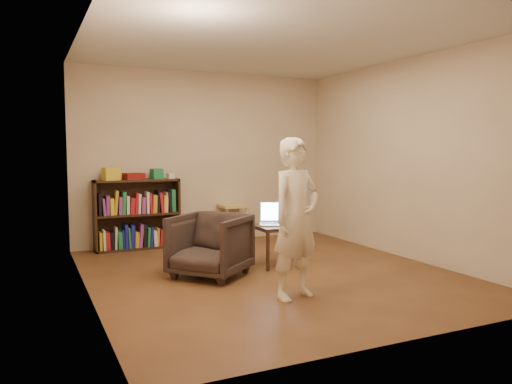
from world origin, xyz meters
name	(u,v)px	position (x,y,z in m)	size (l,w,h in m)	color
floor	(270,273)	(0.00, 0.00, 0.00)	(4.50, 4.50, 0.00)	#4E2C19
ceiling	(271,44)	(0.00, 0.00, 2.60)	(4.50, 4.50, 0.00)	silver
wall_back	(205,158)	(0.00, 2.25, 1.30)	(4.00, 4.00, 0.00)	beige
wall_left	(85,163)	(-2.00, 0.00, 1.30)	(4.50, 4.50, 0.00)	beige
wall_right	(408,159)	(2.00, 0.00, 1.30)	(4.50, 4.50, 0.00)	beige
bookshelf	(137,218)	(-1.09, 2.09, 0.44)	(1.20, 0.30, 1.00)	black
box_yellow	(111,174)	(-1.45, 2.05, 1.09)	(0.22, 0.16, 0.18)	gold
red_cloth	(134,176)	(-1.13, 2.09, 1.05)	(0.27, 0.20, 0.09)	maroon
box_green	(157,174)	(-0.80, 2.09, 1.07)	(0.15, 0.15, 0.15)	#1E7341
box_white	(171,176)	(-0.60, 2.07, 1.04)	(0.10, 0.10, 0.08)	beige
stool	(233,212)	(0.37, 2.03, 0.47)	(0.40, 0.40, 0.58)	tan
armchair	(210,245)	(-0.67, 0.16, 0.35)	(0.76, 0.78, 0.71)	#302220
side_table	(276,232)	(0.24, 0.32, 0.42)	(0.49, 0.49, 0.50)	black
laptop	(275,219)	(0.25, 0.38, 0.56)	(0.46, 0.41, 0.29)	silver
person	(296,218)	(-0.20, -0.94, 0.77)	(0.56, 0.37, 1.54)	beige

